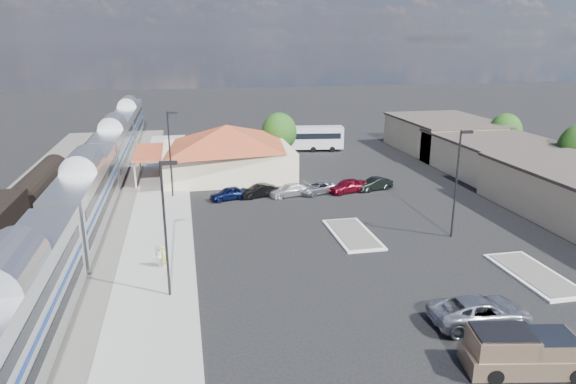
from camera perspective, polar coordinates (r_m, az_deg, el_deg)
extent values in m
plane|color=black|center=(41.04, 2.75, -6.23)|extent=(280.00, 280.00, 0.00)
cube|color=#4C4944|center=(48.69, -24.61, -3.97)|extent=(16.00, 100.00, 0.12)
cube|color=gray|center=(45.50, -14.04, -4.26)|extent=(5.50, 92.00, 0.18)
cube|color=silver|center=(28.29, -28.23, -12.62)|extent=(3.00, 20.00, 5.00)
cube|color=black|center=(29.65, -27.48, -17.30)|extent=(2.20, 16.00, 0.60)
cube|color=silver|center=(47.31, -21.47, -0.35)|extent=(3.00, 20.00, 5.00)
cube|color=black|center=(48.13, -21.13, -3.48)|extent=(2.20, 16.00, 0.60)
cube|color=silver|center=(67.51, -18.71, 4.76)|extent=(3.00, 20.00, 5.00)
cube|color=black|center=(68.09, -18.49, 2.50)|extent=(2.20, 16.00, 0.60)
cube|color=silver|center=(88.09, -17.21, 7.50)|extent=(3.00, 20.00, 5.00)
cube|color=black|center=(88.53, -17.05, 5.75)|extent=(2.20, 16.00, 0.60)
cylinder|color=black|center=(57.34, -25.88, 0.98)|extent=(2.80, 14.00, 2.80)
cube|color=black|center=(57.80, -25.65, -0.74)|extent=(2.20, 12.00, 0.60)
cube|color=beige|center=(62.42, -6.74, 3.44)|extent=(15.00, 12.00, 3.60)
pyramid|color=#983921|center=(61.79, -6.84, 6.24)|extent=(15.30, 12.24, 2.60)
cube|color=#983921|center=(62.02, -15.21, 4.31)|extent=(3.20, 9.60, 0.25)
cube|color=#C6B28C|center=(67.72, 22.37, 3.51)|extent=(12.00, 18.00, 4.00)
cube|color=#3F3833|center=(67.31, 22.58, 5.29)|extent=(12.40, 18.40, 0.30)
cube|color=#C6B28C|center=(79.39, 16.85, 6.01)|extent=(12.00, 16.00, 4.50)
cube|color=#3F3833|center=(79.01, 17.00, 7.72)|extent=(12.40, 16.40, 0.30)
cube|color=silver|center=(43.87, 7.19, -4.69)|extent=(3.30, 7.50, 0.15)
cube|color=#4C4944|center=(43.84, 7.19, -4.58)|extent=(2.70, 6.90, 0.10)
cube|color=silver|center=(40.31, 25.69, -8.29)|extent=(3.30, 7.50, 0.15)
cube|color=#4C4944|center=(40.27, 25.71, -8.18)|extent=(2.70, 6.90, 0.10)
cylinder|color=black|center=(32.68, -13.48, -4.32)|extent=(0.16, 0.16, 9.00)
cube|color=black|center=(31.41, -13.10, 3.17)|extent=(1.00, 0.25, 0.22)
cylinder|color=black|center=(53.83, -12.97, 3.95)|extent=(0.16, 0.16, 9.00)
cube|color=black|center=(53.07, -12.73, 8.57)|extent=(1.00, 0.25, 0.22)
cylinder|color=black|center=(43.99, 18.16, 0.73)|extent=(0.16, 0.16, 9.00)
cube|color=black|center=(43.31, 19.26, 6.30)|extent=(1.00, 0.25, 0.22)
cylinder|color=#382314|center=(77.66, 22.78, 4.46)|extent=(0.30, 0.30, 2.55)
ellipsoid|color=#1A3E11|center=(77.22, 22.99, 6.27)|extent=(4.41, 4.41, 4.87)
cylinder|color=#382314|center=(69.31, -0.98, 4.51)|extent=(0.30, 0.30, 2.73)
ellipsoid|color=#1A3E11|center=(68.80, -0.99, 6.68)|extent=(4.71, 4.71, 5.21)
cube|color=#95775B|center=(29.40, 25.00, -16.51)|extent=(6.51, 3.37, 1.01)
cube|color=#95775B|center=(28.99, 25.20, -15.19)|extent=(2.71, 2.54, 1.07)
cube|color=#95775B|center=(28.94, 25.23, -15.00)|extent=(3.32, 2.66, 1.24)
cylinder|color=black|center=(31.13, 27.55, -15.38)|extent=(0.86, 0.46, 0.81)
cylinder|color=black|center=(27.97, 22.02, -18.46)|extent=(0.86, 0.46, 0.81)
cylinder|color=black|center=(29.52, 20.48, -16.28)|extent=(0.86, 0.46, 0.81)
imported|color=#A7AAAF|center=(32.42, 20.59, -12.31)|extent=(5.97, 2.82, 1.65)
cube|color=white|center=(75.97, 1.90, 6.07)|extent=(11.39, 3.86, 3.16)
cube|color=black|center=(75.90, 1.90, 6.35)|extent=(10.51, 3.78, 0.84)
cylinder|color=black|center=(75.73, 4.93, 4.76)|extent=(0.87, 0.39, 0.84)
cylinder|color=black|center=(77.84, 4.68, 5.10)|extent=(0.87, 0.39, 0.84)
cylinder|color=black|center=(74.94, -0.58, 4.70)|extent=(0.87, 0.39, 0.84)
cylinder|color=black|center=(77.07, -0.69, 5.03)|extent=(0.87, 0.39, 0.84)
imported|color=#D6DC44|center=(38.21, -13.60, -6.93)|extent=(0.40, 0.58, 1.56)
imported|color=silver|center=(38.08, -14.33, -6.94)|extent=(0.77, 0.92, 1.71)
imported|color=#0B1338|center=(53.16, -6.62, -0.15)|extent=(4.21, 2.52, 1.34)
imported|color=black|center=(53.80, -3.26, 0.13)|extent=(4.28, 2.50, 1.33)
imported|color=silver|center=(54.06, 0.15, 0.21)|extent=(4.73, 2.83, 1.29)
imported|color=gray|center=(55.06, 3.34, 0.48)|extent=(5.02, 3.59, 1.27)
imported|color=maroon|center=(55.64, 6.61, 0.69)|extent=(4.71, 2.91, 1.50)
imported|color=black|center=(57.00, 9.57, 0.88)|extent=(4.31, 2.40, 1.35)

